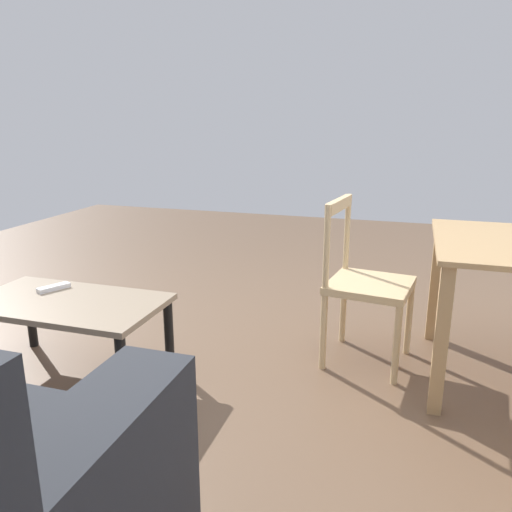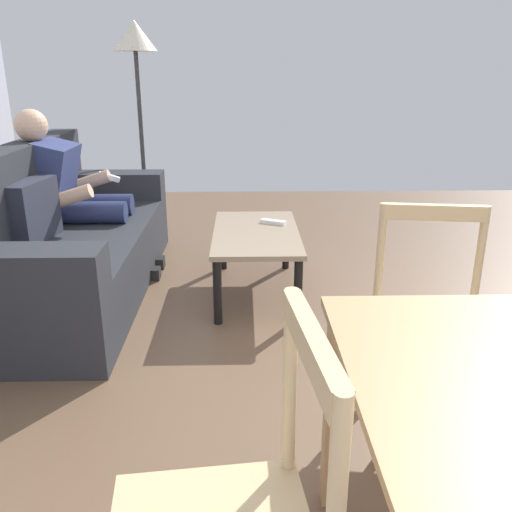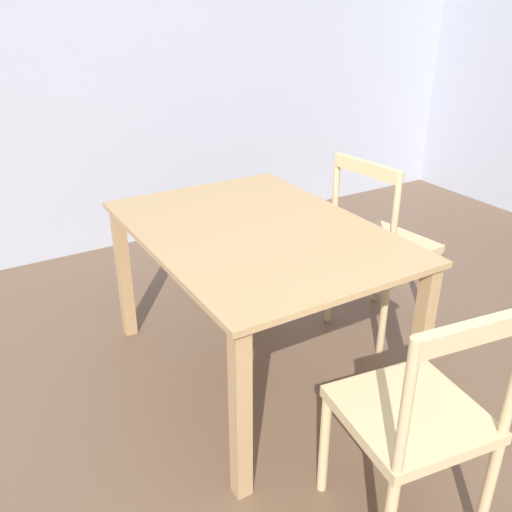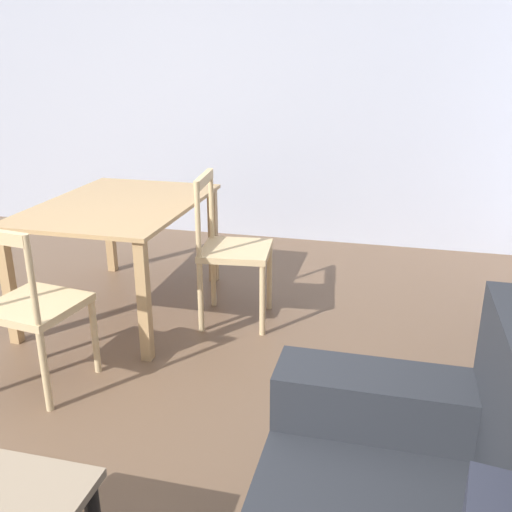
{
  "view_description": "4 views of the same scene",
  "coord_description": "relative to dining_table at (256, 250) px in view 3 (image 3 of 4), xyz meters",
  "views": [
    {
      "loc": [
        -0.54,
        2.5,
        1.31
      ],
      "look_at": [
        -0.1,
        1.1,
        0.9
      ],
      "focal_mm": 35.2,
      "sensor_mm": 36.0,
      "label": 1
    },
    {
      "loc": [
        -2.14,
        0.6,
        1.38
      ],
      "look_at": [
        1.09,
        0.52,
        0.25
      ],
      "focal_mm": 37.61,
      "sensor_mm": 36.0,
      "label": 2
    },
    {
      "loc": [
        0.56,
        -1.22,
        1.65
      ],
      "look_at": [
        -1.32,
        -0.1,
        0.6
      ],
      "focal_mm": 38.72,
      "sensor_mm": 36.0,
      "label": 3
    },
    {
      "loc": [
        1.88,
        1.59,
        1.63
      ],
      "look_at": [
        -0.1,
        1.1,
        0.9
      ],
      "focal_mm": 39.75,
      "sensor_mm": 36.0,
      "label": 4
    }
  ],
  "objects": [
    {
      "name": "wall_side",
      "position": [
        -1.81,
        0.1,
        0.63
      ],
      "size": [
        0.12,
        5.7,
        2.52
      ],
      "primitive_type": "cube",
      "color": "#ABB0BE",
      "rests_on": "ground_plane"
    },
    {
      "name": "dining_chair_facing_couch",
      "position": [
        0.99,
        -0.0,
        -0.18
      ],
      "size": [
        0.47,
        0.47,
        0.89
      ],
      "color": "#D1B27F",
      "rests_on": "ground_plane"
    },
    {
      "name": "dining_chair_near_wall",
      "position": [
        0.0,
        0.74,
        -0.16
      ],
      "size": [
        0.46,
        0.46,
        0.94
      ],
      "color": "#D1B27F",
      "rests_on": "ground_plane"
    },
    {
      "name": "dining_table",
      "position": [
        0.0,
        0.0,
        0.0
      ],
      "size": [
        1.32,
        0.94,
        0.73
      ],
      "color": "tan",
      "rests_on": "ground_plane"
    }
  ]
}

